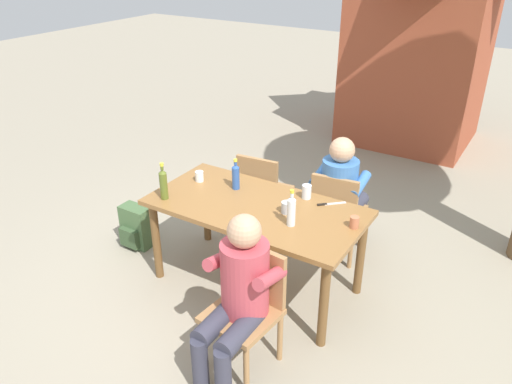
% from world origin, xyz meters
% --- Properties ---
extents(ground_plane, '(24.00, 24.00, 0.00)m').
position_xyz_m(ground_plane, '(0.00, 0.00, 0.00)').
color(ground_plane, gray).
extents(dining_table, '(1.73, 0.87, 0.78)m').
position_xyz_m(dining_table, '(0.00, 0.00, 0.68)').
color(dining_table, olive).
rests_on(dining_table, ground_plane).
extents(chair_near_right, '(0.48, 0.48, 0.87)m').
position_xyz_m(chair_near_right, '(0.40, -0.74, 0.49)').
color(chair_near_right, '#A37547').
rests_on(chair_near_right, ground_plane).
extents(chair_far_right, '(0.48, 0.48, 0.87)m').
position_xyz_m(chair_far_right, '(0.40, 0.74, 0.49)').
color(chair_far_right, '#A37547').
rests_on(chair_far_right, ground_plane).
extents(chair_far_left, '(0.48, 0.48, 0.87)m').
position_xyz_m(chair_far_left, '(-0.38, 0.74, 0.49)').
color(chair_far_left, '#A37547').
rests_on(chair_far_left, ground_plane).
extents(person_in_white_shirt, '(0.47, 0.62, 1.18)m').
position_xyz_m(person_in_white_shirt, '(0.39, -0.84, 0.66)').
color(person_in_white_shirt, '#B7424C').
rests_on(person_in_white_shirt, ground_plane).
extents(person_in_plaid_shirt, '(0.47, 0.62, 1.18)m').
position_xyz_m(person_in_plaid_shirt, '(0.39, 0.84, 0.66)').
color(person_in_plaid_shirt, '#3D70B2').
rests_on(person_in_plaid_shirt, ground_plane).
extents(bottle_olive, '(0.06, 0.06, 0.32)m').
position_xyz_m(bottle_olive, '(-0.70, -0.29, 0.91)').
color(bottle_olive, '#566623').
rests_on(bottle_olive, dining_table).
extents(bottle_clear, '(0.06, 0.06, 0.29)m').
position_xyz_m(bottle_clear, '(0.38, -0.12, 0.90)').
color(bottle_clear, white).
rests_on(bottle_clear, dining_table).
extents(bottle_blue, '(0.06, 0.06, 0.27)m').
position_xyz_m(bottle_blue, '(-0.30, 0.16, 0.89)').
color(bottle_blue, '#2D56A3').
rests_on(bottle_blue, dining_table).
extents(cup_glass, '(0.08, 0.08, 0.12)m').
position_xyz_m(cup_glass, '(0.29, 0.32, 0.84)').
color(cup_glass, silver).
rests_on(cup_glass, dining_table).
extents(cup_steel, '(0.08, 0.08, 0.09)m').
position_xyz_m(cup_steel, '(0.26, 0.03, 0.82)').
color(cup_steel, '#B2B7BC').
rests_on(cup_steel, dining_table).
extents(cup_terracotta, '(0.07, 0.07, 0.09)m').
position_xyz_m(cup_terracotta, '(0.79, 0.09, 0.82)').
color(cup_terracotta, '#BC6B47').
rests_on(cup_terracotta, dining_table).
extents(cup_white, '(0.07, 0.07, 0.09)m').
position_xyz_m(cup_white, '(-0.65, 0.11, 0.82)').
color(cup_white, white).
rests_on(cup_white, dining_table).
extents(table_knife, '(0.19, 0.18, 0.01)m').
position_xyz_m(table_knife, '(0.49, 0.32, 0.78)').
color(table_knife, silver).
rests_on(table_knife, dining_table).
extents(backpack_by_near_side, '(0.29, 0.22, 0.42)m').
position_xyz_m(backpack_by_near_side, '(-1.30, -0.09, 0.20)').
color(backpack_by_near_side, '#47663D').
rests_on(backpack_by_near_side, ground_plane).
extents(brick_kiosk, '(1.97, 1.80, 2.72)m').
position_xyz_m(brick_kiosk, '(0.06, 4.16, 1.42)').
color(brick_kiosk, '#9E472D').
rests_on(brick_kiosk, ground_plane).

